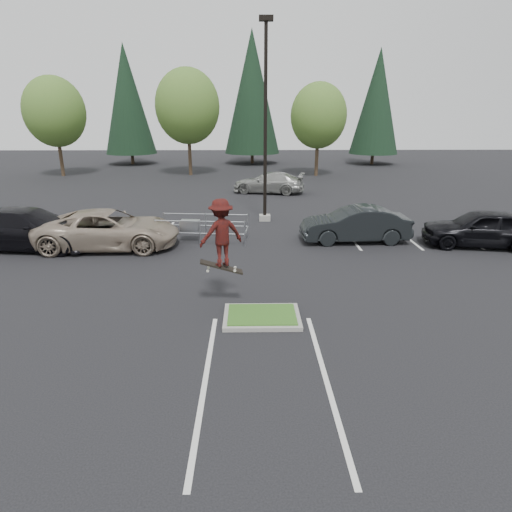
{
  "coord_description": "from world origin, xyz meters",
  "views": [
    {
      "loc": [
        -0.34,
        -11.15,
        5.65
      ],
      "look_at": [
        -0.15,
        1.5,
        1.42
      ],
      "focal_mm": 30.0,
      "sensor_mm": 36.0,
      "label": 1
    }
  ],
  "objects_px": {
    "conif_c": "(377,102)",
    "car_r_black": "(482,228)",
    "light_pole": "(265,135)",
    "car_l_black": "(28,229)",
    "decid_c": "(318,118)",
    "skateboarder": "(221,233)",
    "decid_a": "(55,114)",
    "conif_b": "(252,93)",
    "decid_b": "(188,109)",
    "car_l_tan": "(109,229)",
    "car_far_silver": "(269,183)",
    "cart_corral": "(193,226)",
    "car_r_charc": "(355,224)",
    "conif_a": "(127,100)"
  },
  "relations": [
    {
      "from": "light_pole",
      "to": "car_r_black",
      "type": "distance_m",
      "value": 11.31
    },
    {
      "from": "car_l_tan",
      "to": "conif_c",
      "type": "bearing_deg",
      "value": -33.71
    },
    {
      "from": "light_pole",
      "to": "cart_corral",
      "type": "bearing_deg",
      "value": -131.17
    },
    {
      "from": "conif_c",
      "to": "cart_corral",
      "type": "relative_size",
      "value": 2.97
    },
    {
      "from": "decid_a",
      "to": "conif_b",
      "type": "bearing_deg",
      "value": 30.17
    },
    {
      "from": "cart_corral",
      "to": "car_l_tan",
      "type": "xyz_separation_m",
      "value": [
        -3.54,
        -1.04,
        0.11
      ]
    },
    {
      "from": "car_r_black",
      "to": "conif_b",
      "type": "bearing_deg",
      "value": -154.28
    },
    {
      "from": "car_r_charc",
      "to": "conif_b",
      "type": "bearing_deg",
      "value": -173.98
    },
    {
      "from": "light_pole",
      "to": "car_l_tan",
      "type": "xyz_separation_m",
      "value": [
        -7.0,
        -5.0,
        -3.72
      ]
    },
    {
      "from": "decid_a",
      "to": "car_r_charc",
      "type": "bearing_deg",
      "value": -44.6
    },
    {
      "from": "cart_corral",
      "to": "decid_c",
      "type": "bearing_deg",
      "value": 72.91
    },
    {
      "from": "decid_c",
      "to": "car_r_charc",
      "type": "distance_m",
      "value": 22.49
    },
    {
      "from": "car_l_black",
      "to": "car_far_silver",
      "type": "relative_size",
      "value": 1.15
    },
    {
      "from": "decid_a",
      "to": "decid_b",
      "type": "xyz_separation_m",
      "value": [
        12.0,
        0.5,
        0.46
      ]
    },
    {
      "from": "light_pole",
      "to": "decid_a",
      "type": "height_order",
      "value": "light_pole"
    },
    {
      "from": "car_far_silver",
      "to": "conif_a",
      "type": "bearing_deg",
      "value": -129.08
    },
    {
      "from": "decid_b",
      "to": "skateboarder",
      "type": "xyz_separation_m",
      "value": [
        4.81,
        -29.53,
        -3.75
      ]
    },
    {
      "from": "car_r_black",
      "to": "cart_corral",
      "type": "bearing_deg",
      "value": -85.42
    },
    {
      "from": "conif_c",
      "to": "car_r_black",
      "type": "xyz_separation_m",
      "value": [
        -4.07,
        -32.5,
        -6.01
      ]
    },
    {
      "from": "light_pole",
      "to": "car_l_black",
      "type": "xyz_separation_m",
      "value": [
        -10.5,
        -5.0,
        -3.68
      ]
    },
    {
      "from": "decid_b",
      "to": "car_r_charc",
      "type": "distance_m",
      "value": 25.55
    },
    {
      "from": "conif_c",
      "to": "car_l_black",
      "type": "xyz_separation_m",
      "value": [
        -24.0,
        -32.5,
        -5.97
      ]
    },
    {
      "from": "car_l_tan",
      "to": "car_far_silver",
      "type": "bearing_deg",
      "value": -30.74
    },
    {
      "from": "skateboarder",
      "to": "car_r_black",
      "type": "bearing_deg",
      "value": -176.59
    },
    {
      "from": "skateboarder",
      "to": "car_far_silver",
      "type": "height_order",
      "value": "skateboarder"
    },
    {
      "from": "conif_a",
      "to": "conif_c",
      "type": "bearing_deg",
      "value": -1.02
    },
    {
      "from": "car_l_black",
      "to": "car_r_black",
      "type": "xyz_separation_m",
      "value": [
        19.93,
        0.0,
        -0.04
      ]
    },
    {
      "from": "conif_a",
      "to": "car_l_black",
      "type": "xyz_separation_m",
      "value": [
        4.0,
        -33.0,
        -6.22
      ]
    },
    {
      "from": "car_l_tan",
      "to": "conif_a",
      "type": "bearing_deg",
      "value": 11.34
    },
    {
      "from": "decid_c",
      "to": "conif_c",
      "type": "bearing_deg",
      "value": 50.36
    },
    {
      "from": "conif_c",
      "to": "skateboarder",
      "type": "distance_m",
      "value": 41.64
    },
    {
      "from": "decid_b",
      "to": "car_far_silver",
      "type": "height_order",
      "value": "decid_b"
    },
    {
      "from": "decid_a",
      "to": "conif_b",
      "type": "distance_m",
      "value": 20.95
    },
    {
      "from": "conif_b",
      "to": "cart_corral",
      "type": "distance_m",
      "value": 33.36
    },
    {
      "from": "cart_corral",
      "to": "car_r_charc",
      "type": "bearing_deg",
      "value": 3.67
    },
    {
      "from": "car_l_black",
      "to": "decid_a",
      "type": "bearing_deg",
      "value": 24.7
    },
    {
      "from": "conif_a",
      "to": "decid_c",
      "type": "bearing_deg",
      "value": -26.96
    },
    {
      "from": "conif_a",
      "to": "conif_b",
      "type": "height_order",
      "value": "conif_b"
    },
    {
      "from": "conif_b",
      "to": "skateboarder",
      "type": "distance_m",
      "value": 39.91
    },
    {
      "from": "car_r_charc",
      "to": "decid_a",
      "type": "bearing_deg",
      "value": -136.42
    },
    {
      "from": "decid_a",
      "to": "car_l_tan",
      "type": "relative_size",
      "value": 1.48
    },
    {
      "from": "light_pole",
      "to": "decid_b",
      "type": "bearing_deg",
      "value": 109.35
    },
    {
      "from": "car_far_silver",
      "to": "decid_b",
      "type": "bearing_deg",
      "value": -131.27
    },
    {
      "from": "cart_corral",
      "to": "light_pole",
      "type": "bearing_deg",
      "value": 54.07
    },
    {
      "from": "conif_c",
      "to": "car_r_black",
      "type": "bearing_deg",
      "value": -97.13
    },
    {
      "from": "decid_a",
      "to": "decid_b",
      "type": "height_order",
      "value": "decid_b"
    },
    {
      "from": "cart_corral",
      "to": "car_r_black",
      "type": "relative_size",
      "value": 0.86
    },
    {
      "from": "decid_c",
      "to": "skateboarder",
      "type": "height_order",
      "value": "decid_c"
    },
    {
      "from": "light_pole",
      "to": "conif_c",
      "type": "height_order",
      "value": "conif_c"
    },
    {
      "from": "light_pole",
      "to": "decid_b",
      "type": "xyz_separation_m",
      "value": [
        -6.51,
        18.53,
        1.48
      ]
    }
  ]
}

